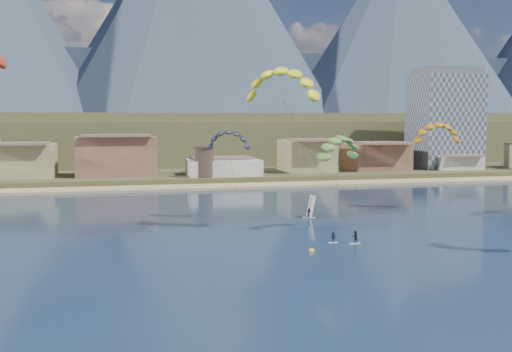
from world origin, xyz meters
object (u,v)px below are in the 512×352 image
at_px(kitesurfer_yellow, 283,80).
at_px(kitesurfer_green, 339,145).
at_px(apartment_tower, 445,119).
at_px(windsurfer, 310,211).
at_px(buoy, 312,251).
at_px(watchtower, 204,161).

distance_m(kitesurfer_yellow, kitesurfer_green, 13.36).
relative_size(apartment_tower, kitesurfer_yellow, 1.15).
bearing_deg(apartment_tower, windsurfer, -133.55).
xyz_separation_m(kitesurfer_yellow, kitesurfer_green, (8.56, -1.98, -10.06)).
xyz_separation_m(apartment_tower, windsurfer, (-69.67, -73.29, -16.53)).
height_order(kitesurfer_yellow, kitesurfer_green, kitesurfer_yellow).
bearing_deg(kitesurfer_yellow, buoy, -90.26).
xyz_separation_m(windsurfer, buoy, (-8.66, -27.06, -1.16)).
bearing_deg(windsurfer, kitesurfer_green, -90.14).
relative_size(watchtower, kitesurfer_green, 0.52).
bearing_deg(windsurfer, kitesurfer_yellow, -125.46).
height_order(watchtower, kitesurfer_green, kitesurfer_green).
relative_size(kitesurfer_green, windsurfer, 4.09).
height_order(apartment_tower, kitesurfer_yellow, apartment_tower).
relative_size(watchtower, windsurfer, 2.11).
bearing_deg(apartment_tower, watchtower, -170.07).
distance_m(kitesurfer_green, windsurfer, 18.79).
xyz_separation_m(apartment_tower, kitesurfer_yellow, (-78.26, -85.36, 6.01)).
bearing_deg(watchtower, apartment_tower, 9.93).
relative_size(apartment_tower, kitesurfer_green, 1.92).
xyz_separation_m(apartment_tower, buoy, (-78.33, -100.35, -17.69)).
bearing_deg(kitesurfer_yellow, windsurfer, 54.54).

